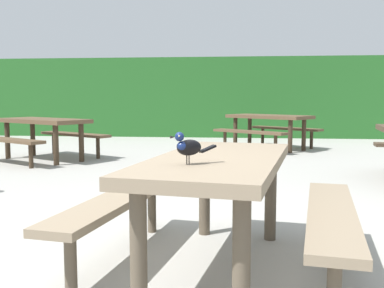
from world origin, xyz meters
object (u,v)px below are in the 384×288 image
(picnic_table_mid_left, at_px, (43,129))
(picnic_table_foreground, at_px, (218,185))
(bird_grackle, at_px, (187,146))
(picnic_table_far_centre, at_px, (269,124))

(picnic_table_mid_left, bearing_deg, picnic_table_foreground, -55.14)
(picnic_table_foreground, xyz_separation_m, bird_grackle, (-0.16, -0.38, 0.29))
(picnic_table_mid_left, height_order, picnic_table_far_centre, same)
(bird_grackle, bearing_deg, picnic_table_foreground, 68.03)
(bird_grackle, distance_m, picnic_table_mid_left, 6.12)
(bird_grackle, xyz_separation_m, picnic_table_far_centre, (0.89, 7.38, -0.29))
(picnic_table_foreground, height_order, picnic_table_mid_left, same)
(picnic_table_foreground, distance_m, bird_grackle, 0.50)
(picnic_table_far_centre, bearing_deg, picnic_table_mid_left, -152.02)
(picnic_table_foreground, bearing_deg, picnic_table_far_centre, 83.98)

